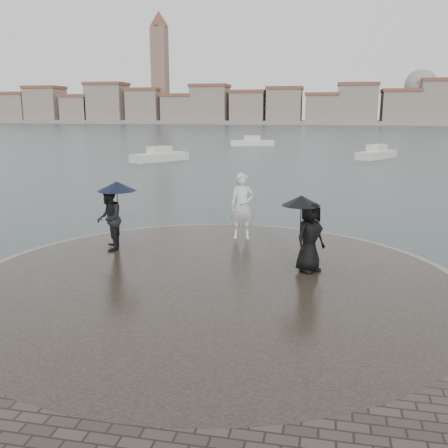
# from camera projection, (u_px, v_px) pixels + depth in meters

# --- Properties ---
(ground) EXTENTS (400.00, 400.00, 0.00)m
(ground) POSITION_uv_depth(u_px,v_px,m) (170.00, 360.00, 9.01)
(ground) COLOR #2B3835
(ground) RESTS_ON ground
(kerb_ring) EXTENTS (12.50, 12.50, 0.32)m
(kerb_ring) POSITION_uv_depth(u_px,v_px,m) (213.00, 286.00, 12.31)
(kerb_ring) COLOR gray
(kerb_ring) RESTS_ON ground
(quay_tip) EXTENTS (11.90, 11.90, 0.36)m
(quay_tip) POSITION_uv_depth(u_px,v_px,m) (213.00, 285.00, 12.31)
(quay_tip) COLOR #2D261E
(quay_tip) RESTS_ON ground
(statue) EXTENTS (0.85, 0.64, 2.11)m
(statue) POSITION_uv_depth(u_px,v_px,m) (242.00, 206.00, 15.92)
(statue) COLOR silver
(statue) RESTS_ON quay_tip
(visitor_left) EXTENTS (1.32, 1.23, 2.04)m
(visitor_left) POSITION_uv_depth(u_px,v_px,m) (111.00, 211.00, 14.57)
(visitor_left) COLOR black
(visitor_left) RESTS_ON quay_tip
(visitor_right) EXTENTS (1.27, 1.14, 1.95)m
(visitor_right) POSITION_uv_depth(u_px,v_px,m) (308.00, 229.00, 12.63)
(visitor_right) COLOR black
(visitor_right) RESTS_ON quay_tip
(far_skyline) EXTENTS (260.00, 20.00, 37.00)m
(far_skyline) POSITION_uv_depth(u_px,v_px,m) (302.00, 107.00, 162.44)
(far_skyline) COLOR gray
(far_skyline) RESTS_ON ground
(boats) EXTENTS (39.00, 25.45, 1.50)m
(boats) POSITION_uv_depth(u_px,v_px,m) (327.00, 152.00, 49.61)
(boats) COLOR silver
(boats) RESTS_ON ground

